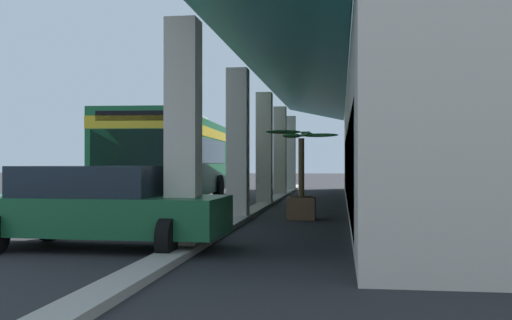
{
  "coord_description": "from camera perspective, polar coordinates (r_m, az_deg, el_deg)",
  "views": [
    {
      "loc": [
        24.65,
        6.66,
        1.54
      ],
      "look_at": [
        5.92,
        4.08,
        1.6
      ],
      "focal_mm": 43.24,
      "sensor_mm": 36.0,
      "label": 1
    }
  ],
  "objects": [
    {
      "name": "curb_strip",
      "position": [
        22.07,
        0.97,
        -4.04
      ],
      "size": [
        34.28,
        0.5,
        0.12
      ],
      "primitive_type": "cube",
      "color": "#9E998E",
      "rests_on": "ground"
    },
    {
      "name": "parked_suv_white",
      "position": [
        33.55,
        -12.26,
        -1.09
      ],
      "size": [
        4.96,
        2.49,
        1.97
      ],
      "color": "silver",
      "rests_on": "ground"
    },
    {
      "name": "transit_bus",
      "position": [
        22.72,
        -7.75,
        0.6
      ],
      "size": [
        11.34,
        3.25,
        3.34
      ],
      "color": "#196638",
      "rests_on": "ground"
    },
    {
      "name": "potted_palm",
      "position": [
        16.64,
        4.23,
        -2.98
      ],
      "size": [
        1.93,
        1.98,
        2.42
      ],
      "color": "brown",
      "rests_on": "ground"
    },
    {
      "name": "parked_sedan_green",
      "position": [
        11.33,
        -14.36,
        -4.17
      ],
      "size": [
        2.54,
        4.46,
        1.47
      ],
      "color": "#195933",
      "rests_on": "ground"
    },
    {
      "name": "ground",
      "position": [
        24.73,
        10.97,
        -3.76
      ],
      "size": [
        120.0,
        120.0,
        0.0
      ],
      "primitive_type": "plane",
      "color": "#262628"
    }
  ]
}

